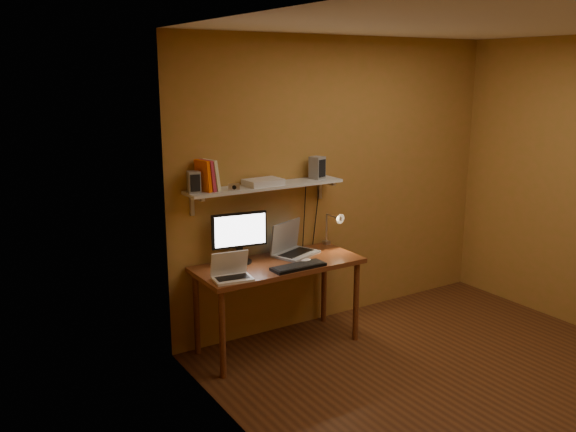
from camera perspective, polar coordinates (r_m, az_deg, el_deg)
room at (r=4.50m, az=17.19°, el=0.02°), size 3.44×3.24×2.64m
desk at (r=5.08m, az=-0.92°, el=-5.30°), size 1.40×0.60×0.75m
wall_shelf at (r=5.06m, az=-2.08°, el=2.77°), size 1.40×0.25×0.21m
monitor at (r=5.00m, az=-4.57°, el=-1.77°), size 0.47×0.23×0.42m
laptop at (r=5.26m, az=0.30°, el=-2.80°), size 0.45×0.39×0.28m
netbook at (r=4.67m, az=-5.34°, el=-5.20°), size 0.32×0.25×0.21m
keyboard at (r=4.91m, az=0.98°, el=-4.76°), size 0.46×0.16×0.02m
mouse at (r=5.03m, az=1.71°, el=-4.23°), size 0.11×0.08×0.04m
desk_lamp at (r=5.45m, az=4.34°, el=-0.80°), size 0.09×0.23×0.38m
speaker_left at (r=4.76m, az=-8.79°, el=3.16°), size 0.11×0.11×0.17m
speaker_right at (r=5.32m, az=2.75°, el=4.54°), size 0.14×0.14×0.19m
books at (r=4.81m, az=-7.58°, el=3.78°), size 0.16×0.18×0.25m
shelf_camera at (r=4.83m, az=-5.08°, el=2.72°), size 0.09×0.06×0.05m
router at (r=5.04m, az=-2.34°, el=3.19°), size 0.32×0.22×0.05m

